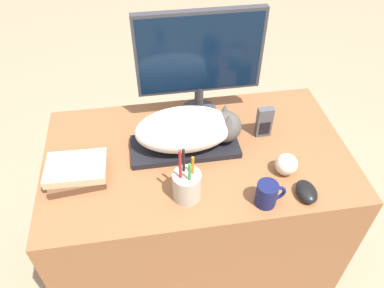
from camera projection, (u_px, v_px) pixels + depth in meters
desk at (196, 209)px, 1.65m from camera, size 1.14×0.66×0.71m
keyboard at (185, 147)px, 1.41m from camera, size 0.40×0.16×0.02m
cat at (190, 129)px, 1.35m from camera, size 0.39×0.20×0.15m
monitor at (200, 57)px, 1.39m from camera, size 0.48×0.15×0.45m
computer_mouse at (306, 192)px, 1.24m from camera, size 0.07×0.10×0.04m
coffee_mug at (267, 194)px, 1.21m from camera, size 0.10×0.07×0.09m
pen_cup at (187, 185)px, 1.22m from camera, size 0.09×0.09×0.22m
baseball at (286, 164)px, 1.31m from camera, size 0.08×0.08×0.08m
phone at (264, 122)px, 1.43m from camera, size 0.06×0.03×0.13m
book_stack at (76, 172)px, 1.29m from camera, size 0.21×0.17×0.06m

